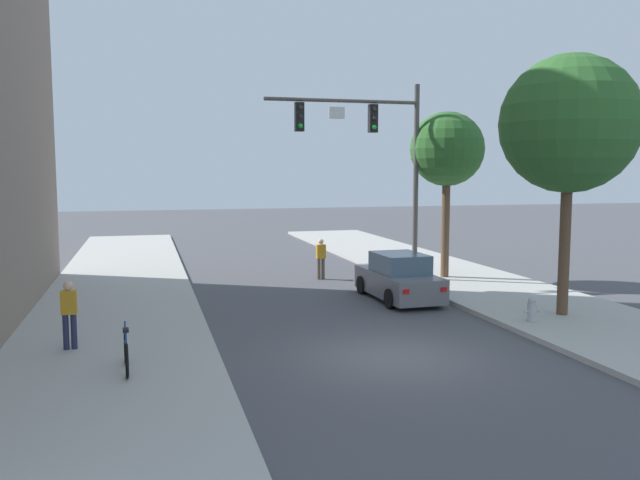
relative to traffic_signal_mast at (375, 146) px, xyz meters
The scene contains 11 objects.
ground_plane 11.24m from the traffic_signal_mast, 107.16° to the right, with size 120.00×120.00×0.00m, color #4C4C51.
sidewalk_left 14.35m from the traffic_signal_mast, 134.87° to the right, with size 5.00×60.00×0.15m, color #B2AFA8.
sidewalk_right 11.40m from the traffic_signal_mast, 69.30° to the right, with size 5.00×60.00×0.15m, color #B2AFA8.
traffic_signal_mast is the anchor object (origin of this frame).
car_lead_grey 5.53m from the traffic_signal_mast, 94.54° to the right, with size 1.92×4.28×1.60m.
pedestrian_sidewalk_left_walker 13.35m from the traffic_signal_mast, 144.55° to the right, with size 0.36×0.22×1.64m.
pedestrian_crossing_road 5.00m from the traffic_signal_mast, 135.35° to the left, with size 0.36×0.22×1.64m.
bicycle_leaning 13.87m from the traffic_signal_mast, 133.58° to the right, with size 0.15×1.77×0.98m.
fire_hydrant 9.28m from the traffic_signal_mast, 76.08° to the right, with size 0.48×0.24×0.72m.
street_tree_nearest 7.85m from the traffic_signal_mast, 64.89° to the right, with size 3.97×3.97×7.55m.
street_tree_second 3.03m from the traffic_signal_mast, ahead, with size 2.91×2.91×6.52m.
Camera 1 is at (-5.60, -14.09, 4.39)m, focal length 36.72 mm.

